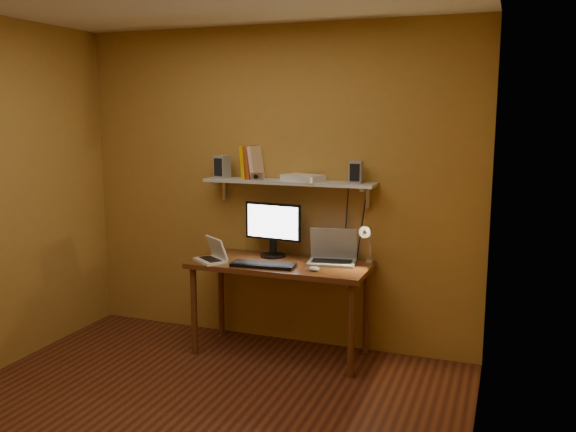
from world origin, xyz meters
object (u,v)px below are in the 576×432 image
at_px(monitor, 273,227).
at_px(speaker_right, 356,172).
at_px(desk, 280,273).
at_px(mouse, 314,269).
at_px(router, 303,178).
at_px(keyboard, 263,265).
at_px(shelf_camera, 257,176).
at_px(netbook, 213,255).
at_px(wall_shelf, 289,182).
at_px(laptop, 333,254).
at_px(desk_lamp, 367,239).
at_px(speaker_left, 222,167).

relative_size(monitor, speaker_right, 2.87).
bearing_deg(speaker_right, desk, -161.61).
bearing_deg(mouse, router, 140.45).
height_order(keyboard, mouse, mouse).
bearing_deg(shelf_camera, netbook, -135.11).
bearing_deg(shelf_camera, router, 10.55).
xyz_separation_m(netbook, speaker_right, (1.05, 0.35, 0.66)).
relative_size(desk, monitor, 2.88).
bearing_deg(desk, keyboard, -115.16).
bearing_deg(wall_shelf, router, -2.21).
height_order(monitor, speaker_right, speaker_right).
bearing_deg(laptop, desk, -168.29).
bearing_deg(wall_shelf, monitor, -167.43).
bearing_deg(desk, laptop, 20.27).
distance_m(keyboard, desk_lamp, 0.81).
relative_size(desk, shelf_camera, 13.47).
xyz_separation_m(wall_shelf, netbook, (-0.51, -0.34, -0.56)).
relative_size(speaker_right, router, 0.56).
relative_size(desk_lamp, speaker_right, 2.21).
bearing_deg(speaker_left, shelf_camera, 4.51).
distance_m(speaker_left, shelf_camera, 0.34).
height_order(wall_shelf, desk_lamp, wall_shelf).
height_order(keyboard, speaker_right, speaker_right).
bearing_deg(monitor, shelf_camera, -153.92).
height_order(desk, laptop, laptop).
xyz_separation_m(desk, speaker_right, (0.54, 0.20, 0.80)).
xyz_separation_m(mouse, speaker_right, (0.21, 0.36, 0.69)).
bearing_deg(desk, wall_shelf, 90.00).
distance_m(laptop, router, 0.64).
relative_size(keyboard, speaker_left, 2.63).
distance_m(keyboard, speaker_right, 1.00).
xyz_separation_m(desk, shelf_camera, (-0.24, 0.12, 0.74)).
relative_size(desk, netbook, 4.38).
bearing_deg(speaker_left, desk, -2.96).
distance_m(laptop, speaker_left, 1.16).
bearing_deg(router, wall_shelf, 177.79).
bearing_deg(speaker_right, laptop, -160.64).
bearing_deg(netbook, keyboard, 33.97).
bearing_deg(netbook, shelf_camera, 81.27).
distance_m(wall_shelf, netbook, 0.83).
xyz_separation_m(desk_lamp, router, (-0.54, 0.06, 0.44)).
bearing_deg(speaker_right, desk_lamp, -36.18).
bearing_deg(netbook, wall_shelf, 69.95).
height_order(keyboard, router, router).
bearing_deg(speaker_left, mouse, -5.90).
height_order(monitor, laptop, monitor).
distance_m(wall_shelf, keyboard, 0.70).
xyz_separation_m(monitor, shelf_camera, (-0.12, -0.04, 0.41)).
distance_m(netbook, speaker_right, 1.29).
relative_size(netbook, keyboard, 0.65).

